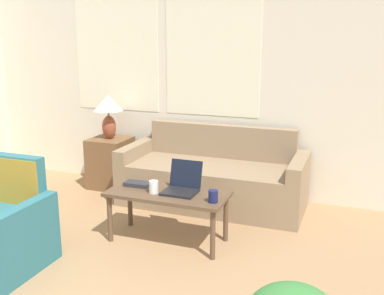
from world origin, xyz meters
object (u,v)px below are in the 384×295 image
(table_lamp, at_px, (108,109))
(book_red, at_px, (138,184))
(couch, at_px, (214,179))
(laptop, at_px, (182,185))
(cup_yellow, at_px, (213,196))
(cup_navy, at_px, (154,187))
(coffee_table, at_px, (168,198))

(table_lamp, distance_m, book_red, 1.50)
(table_lamp, bearing_deg, book_red, -49.17)
(couch, bearing_deg, book_red, -112.62)
(laptop, distance_m, cup_yellow, 0.37)
(cup_navy, height_order, cup_yellow, cup_navy)
(table_lamp, height_order, book_red, table_lamp)
(cup_navy, xyz_separation_m, book_red, (-0.22, 0.12, -0.04))
(couch, distance_m, book_red, 1.08)
(cup_yellow, bearing_deg, cup_navy, 176.86)
(couch, bearing_deg, table_lamp, 175.89)
(coffee_table, bearing_deg, couch, 85.33)
(book_red, bearing_deg, table_lamp, 130.83)
(couch, bearing_deg, coffee_table, -94.67)
(cup_yellow, bearing_deg, couch, 107.78)
(cup_navy, bearing_deg, cup_yellow, -3.14)
(couch, relative_size, cup_navy, 17.94)
(couch, distance_m, table_lamp, 1.50)
(couch, height_order, cup_yellow, couch)
(couch, distance_m, coffee_table, 1.05)
(cup_navy, xyz_separation_m, cup_yellow, (0.55, -0.03, -0.00))
(table_lamp, bearing_deg, laptop, -38.05)
(table_lamp, bearing_deg, cup_yellow, -35.78)
(cup_navy, distance_m, book_red, 0.25)
(coffee_table, distance_m, cup_yellow, 0.47)
(coffee_table, relative_size, cup_yellow, 10.32)
(cup_navy, bearing_deg, coffee_table, 29.49)
(book_red, bearing_deg, laptop, 1.27)
(table_lamp, xyz_separation_m, coffee_table, (1.25, -1.14, -0.55))
(table_lamp, height_order, coffee_table, table_lamp)
(table_lamp, xyz_separation_m, cup_yellow, (1.70, -1.23, -0.44))
(laptop, bearing_deg, cup_navy, -148.81)
(table_lamp, height_order, cup_yellow, table_lamp)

